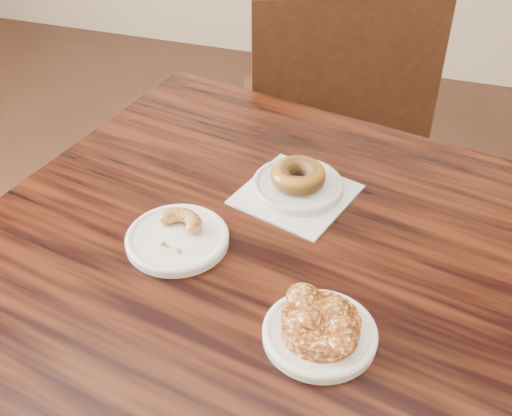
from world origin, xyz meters
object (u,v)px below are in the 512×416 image
(cafe_table, at_px, (254,394))
(glazed_donut, at_px, (298,175))
(apple_fritter, at_px, (321,323))
(cruller_fragment, at_px, (176,231))
(chair_far, at_px, (327,118))

(cafe_table, bearing_deg, glazed_donut, 93.08)
(cafe_table, xyz_separation_m, apple_fritter, (0.14, -0.14, 0.40))
(cruller_fragment, bearing_deg, apple_fritter, -25.18)
(glazed_donut, xyz_separation_m, apple_fritter, (0.11, -0.31, -0.00))
(cafe_table, xyz_separation_m, chair_far, (-0.06, 0.93, 0.08))
(chair_far, xyz_separation_m, apple_fritter, (0.20, -1.07, 0.33))
(cafe_table, height_order, glazed_donut, glazed_donut)
(cafe_table, bearing_deg, chair_far, 105.64)
(cafe_table, distance_m, chair_far, 0.94)
(apple_fritter, bearing_deg, cafe_table, 135.24)
(apple_fritter, distance_m, cruller_fragment, 0.29)
(chair_far, distance_m, apple_fritter, 1.14)
(apple_fritter, height_order, cruller_fragment, apple_fritter)
(chair_far, xyz_separation_m, cruller_fragment, (-0.06, -0.95, 0.32))
(apple_fritter, xyz_separation_m, cruller_fragment, (-0.26, 0.12, -0.01))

